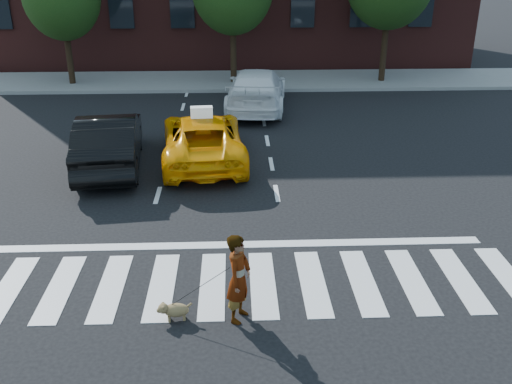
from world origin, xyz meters
TOP-DOWN VIEW (x-y plane):
  - ground at (0.00, 0.00)m, footprint 120.00×120.00m
  - crosswalk at (0.00, 0.00)m, footprint 13.00×2.40m
  - stop_line at (0.00, 1.60)m, footprint 12.00×0.30m
  - sidewalk_far at (0.00, 17.50)m, footprint 30.00×4.00m
  - taxi at (-0.48, 7.00)m, footprint 2.81×5.36m
  - black_sedan at (-3.23, 6.60)m, footprint 2.27×5.09m
  - white_suv at (1.40, 12.84)m, footprint 2.79×5.70m
  - woman at (0.52, -1.10)m, footprint 0.61×0.72m
  - dog at (-0.66, -1.11)m, footprint 0.64×0.31m
  - taxi_sign at (-0.48, 6.80)m, footprint 0.67×0.33m

SIDE VIEW (x-z plane):
  - ground at x=0.00m, z-range 0.00..0.00m
  - crosswalk at x=0.00m, z-range 0.00..0.01m
  - stop_line at x=0.00m, z-range 0.00..0.01m
  - sidewalk_far at x=0.00m, z-range 0.00..0.15m
  - dog at x=-0.66m, z-range 0.03..0.40m
  - taxi at x=-0.48m, z-range 0.00..1.44m
  - white_suv at x=1.40m, z-range 0.00..1.60m
  - black_sedan at x=-3.23m, z-range 0.00..1.62m
  - woman at x=0.52m, z-range 0.00..1.69m
  - taxi_sign at x=-0.48m, z-range 1.44..1.76m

